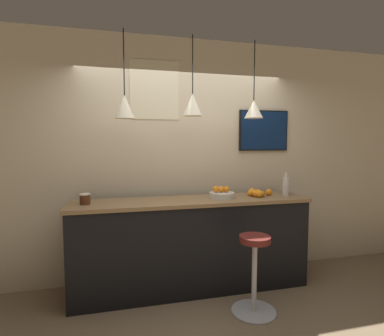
{
  "coord_description": "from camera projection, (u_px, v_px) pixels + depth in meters",
  "views": [
    {
      "loc": [
        -0.79,
        -2.67,
        1.65
      ],
      "look_at": [
        0.0,
        0.53,
        1.38
      ],
      "focal_mm": 28.0,
      "sensor_mm": 36.0,
      "label": 1
    }
  ],
  "objects": [
    {
      "name": "ground_plane",
      "position": [
        205.0,
        313.0,
        2.91
      ],
      "size": [
        14.0,
        14.0,
        0.0
      ],
      "primitive_type": "plane",
      "color": "#756047"
    },
    {
      "name": "back_wall",
      "position": [
        184.0,
        160.0,
        3.69
      ],
      "size": [
        8.0,
        0.06,
        2.9
      ],
      "color": "beige",
      "rests_on": "ground_plane"
    },
    {
      "name": "service_counter",
      "position": [
        192.0,
        244.0,
        3.38
      ],
      "size": [
        2.64,
        0.59,
        1.03
      ],
      "color": "black",
      "rests_on": "ground_plane"
    },
    {
      "name": "bar_stool",
      "position": [
        254.0,
        269.0,
        2.89
      ],
      "size": [
        0.43,
        0.43,
        0.76
      ],
      "color": "#B7B7BC",
      "rests_on": "ground_plane"
    },
    {
      "name": "fruit_bowl",
      "position": [
        222.0,
        194.0,
        3.4
      ],
      "size": [
        0.28,
        0.28,
        0.14
      ],
      "color": "beige",
      "rests_on": "service_counter"
    },
    {
      "name": "orange_pile",
      "position": [
        258.0,
        193.0,
        3.52
      ],
      "size": [
        0.3,
        0.26,
        0.08
      ],
      "color": "orange",
      "rests_on": "service_counter"
    },
    {
      "name": "juice_bottle",
      "position": [
        286.0,
        186.0,
        3.59
      ],
      "size": [
        0.08,
        0.08,
        0.27
      ],
      "color": "silver",
      "rests_on": "service_counter"
    },
    {
      "name": "spread_jar",
      "position": [
        85.0,
        199.0,
        3.05
      ],
      "size": [
        0.11,
        0.11,
        0.11
      ],
      "color": "#562D19",
      "rests_on": "service_counter"
    },
    {
      "name": "pendant_lamp_left",
      "position": [
        125.0,
        107.0,
        3.05
      ],
      "size": [
        0.21,
        0.21,
        0.9
      ],
      "color": "black"
    },
    {
      "name": "pendant_lamp_middle",
      "position": [
        193.0,
        105.0,
        3.22
      ],
      "size": [
        0.21,
        0.21,
        0.86
      ],
      "color": "black"
    },
    {
      "name": "pendant_lamp_right",
      "position": [
        254.0,
        109.0,
        3.4
      ],
      "size": [
        0.21,
        0.21,
        0.87
      ],
      "color": "black"
    },
    {
      "name": "mounted_tv",
      "position": [
        264.0,
        131.0,
        3.86
      ],
      "size": [
        0.66,
        0.04,
        0.52
      ],
      "color": "black"
    },
    {
      "name": "wall_poster",
      "position": [
        155.0,
        90.0,
        3.5
      ],
      "size": [
        0.57,
        0.01,
        0.68
      ],
      "color": "beige"
    }
  ]
}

